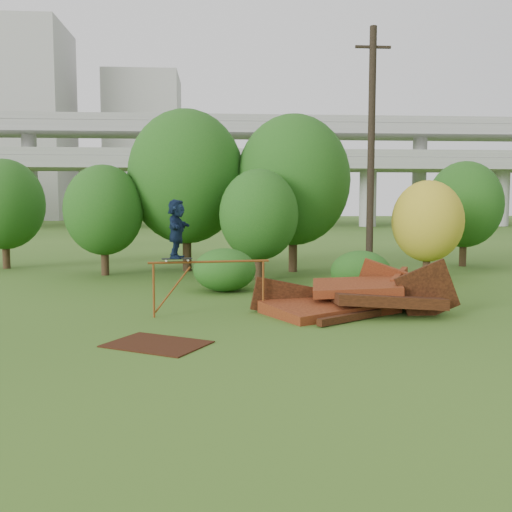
{
  "coord_description": "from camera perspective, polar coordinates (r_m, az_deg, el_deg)",
  "views": [
    {
      "loc": [
        -1.91,
        -13.8,
        3.08
      ],
      "look_at": [
        -0.8,
        2.0,
        1.6
      ],
      "focal_mm": 40.0,
      "sensor_mm": 36.0,
      "label": 1
    }
  ],
  "objects": [
    {
      "name": "tree_2",
      "position": [
        22.54,
        0.29,
        4.13
      ],
      "size": [
        3.13,
        3.13,
        4.42
      ],
      "color": "black",
      "rests_on": "ground"
    },
    {
      "name": "grind_rail",
      "position": [
        15.63,
        -4.68,
        -1.76
      ],
      "size": [
        3.3,
        0.52,
        1.51
      ],
      "color": "brown",
      "rests_on": "ground"
    },
    {
      "name": "tree_3",
      "position": [
        25.52,
        3.75,
        7.57
      ],
      "size": [
        5.03,
        5.03,
        6.98
      ],
      "color": "black",
      "rests_on": "ground"
    },
    {
      "name": "tree_5",
      "position": [
        29.46,
        20.12,
        4.85
      ],
      "size": [
        3.62,
        3.62,
        5.09
      ],
      "color": "black",
      "rests_on": "ground"
    },
    {
      "name": "building_right",
      "position": [
        117.17,
        -11.11,
        10.57
      ],
      "size": [
        14.0,
        14.0,
        28.0
      ],
      "primitive_type": "cube",
      "color": "#9E9E99",
      "rests_on": "ground"
    },
    {
      "name": "building_left",
      "position": [
        115.53,
        -22.73,
        12.09
      ],
      "size": [
        18.0,
        16.0,
        35.0
      ],
      "primitive_type": "cube",
      "color": "#9E9E99",
      "rests_on": "ground"
    },
    {
      "name": "tree_6",
      "position": [
        29.15,
        -23.88,
        4.75
      ],
      "size": [
        3.68,
        3.68,
        5.14
      ],
      "color": "black",
      "rests_on": "ground"
    },
    {
      "name": "shrub_left",
      "position": [
        19.84,
        -3.16,
        -1.4
      ],
      "size": [
        2.19,
        2.02,
        1.51
      ],
      "primitive_type": "ellipsoid",
      "color": "#154712",
      "rests_on": "ground"
    },
    {
      "name": "utility_pole",
      "position": [
        23.24,
        11.44,
        10.01
      ],
      "size": [
        1.4,
        0.28,
        9.89
      ],
      "color": "black",
      "rests_on": "ground"
    },
    {
      "name": "flat_plate",
      "position": [
        12.73,
        -9.88,
        -8.67
      ],
      "size": [
        2.52,
        2.3,
        0.03
      ],
      "primitive_type": "cube",
      "rotation": [
        0.0,
        0.0,
        -0.52
      ],
      "color": "black",
      "rests_on": "ground"
    },
    {
      "name": "freeway_overpass",
      "position": [
        77.08,
        -2.64,
        10.71
      ],
      "size": [
        160.0,
        15.0,
        13.7
      ],
      "color": "gray",
      "rests_on": "ground"
    },
    {
      "name": "shrub_right",
      "position": [
        19.78,
        10.42,
        -1.58
      ],
      "size": [
        2.06,
        1.89,
        1.46
      ],
      "primitive_type": "ellipsoid",
      "color": "#154712",
      "rests_on": "ground"
    },
    {
      "name": "tree_4",
      "position": [
        24.4,
        16.79,
        3.35
      ],
      "size": [
        2.9,
        2.9,
        4.01
      ],
      "color": "black",
      "rests_on": "ground"
    },
    {
      "name": "scrap_pile",
      "position": [
        16.25,
        9.76,
        -4.33
      ],
      "size": [
        5.77,
        3.63,
        1.92
      ],
      "color": "#43170B",
      "rests_on": "ground"
    },
    {
      "name": "tree_1",
      "position": [
        25.93,
        -6.99,
        7.85
      ],
      "size": [
        5.2,
        5.2,
        7.24
      ],
      "color": "black",
      "rests_on": "ground"
    },
    {
      "name": "skater",
      "position": [
        15.44,
        -7.96,
        2.72
      ],
      "size": [
        0.66,
        1.52,
        1.59
      ],
      "primitive_type": "imported",
      "rotation": [
        0.0,
        0.0,
        1.43
      ],
      "color": "#101E38",
      "rests_on": "skateboard"
    },
    {
      "name": "ground",
      "position": [
        14.27,
        3.8,
        -7.14
      ],
      "size": [
        240.0,
        240.0,
        0.0
      ],
      "primitive_type": "plane",
      "color": "#2D5116",
      "rests_on": "ground"
    },
    {
      "name": "skateboard",
      "position": [
        15.5,
        -7.92,
        -0.28
      ],
      "size": [
        0.84,
        0.33,
        0.08
      ],
      "rotation": [
        0.0,
        0.0,
        0.14
      ],
      "color": "black",
      "rests_on": "grind_rail"
    },
    {
      "name": "tree_0",
      "position": [
        25.03,
        -14.98,
        4.45
      ],
      "size": [
        3.33,
        3.33,
        4.7
      ],
      "color": "black",
      "rests_on": "ground"
    }
  ]
}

